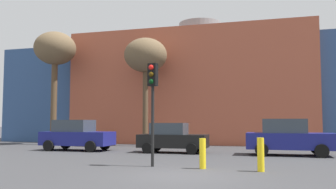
% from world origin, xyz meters
% --- Properties ---
extents(ground_plane, '(200.00, 200.00, 0.00)m').
position_xyz_m(ground_plane, '(0.00, 0.00, 0.00)').
color(ground_plane, '#38383A').
extents(building_backdrop, '(33.79, 13.91, 11.12)m').
position_xyz_m(building_backdrop, '(-3.45, 22.06, 4.45)').
color(building_backdrop, '#B2563D').
rests_on(building_backdrop, ground_plane).
extents(parked_car_0, '(4.28, 2.10, 1.85)m').
position_xyz_m(parked_car_0, '(-8.60, 8.37, 0.92)').
color(parked_car_0, navy).
rests_on(parked_car_0, ground_plane).
extents(parked_car_1, '(3.86, 1.90, 1.67)m').
position_xyz_m(parked_car_1, '(-2.57, 8.37, 0.83)').
color(parked_car_1, black).
rests_on(parked_car_1, ground_plane).
extents(parked_car_2, '(4.36, 2.13, 1.89)m').
position_xyz_m(parked_car_2, '(3.68, 8.37, 0.94)').
color(parked_car_2, navy).
rests_on(parked_car_2, ground_plane).
extents(traffic_light_island, '(0.40, 0.39, 4.04)m').
position_xyz_m(traffic_light_island, '(-1.67, 2.01, 2.97)').
color(traffic_light_island, black).
rests_on(traffic_light_island, ground_plane).
extents(bare_tree_0, '(3.20, 3.20, 8.73)m').
position_xyz_m(bare_tree_0, '(-13.19, 12.89, 7.24)').
color(bare_tree_0, brown).
rests_on(bare_tree_0, ground_plane).
extents(bare_tree_1, '(3.13, 3.13, 7.86)m').
position_xyz_m(bare_tree_1, '(-5.87, 13.24, 6.48)').
color(bare_tree_1, brown).
rests_on(bare_tree_1, ground_plane).
extents(bollard_yellow_0, '(0.24, 0.24, 1.17)m').
position_xyz_m(bollard_yellow_0, '(2.42, 1.69, 0.59)').
color(bollard_yellow_0, yellow).
rests_on(bollard_yellow_0, ground_plane).
extents(bollard_yellow_1, '(0.24, 0.24, 1.12)m').
position_xyz_m(bollard_yellow_1, '(0.33, 1.90, 0.56)').
color(bollard_yellow_1, yellow).
rests_on(bollard_yellow_1, ground_plane).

